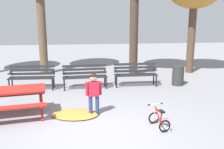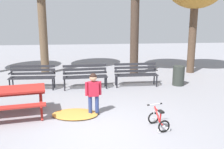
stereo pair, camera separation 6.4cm
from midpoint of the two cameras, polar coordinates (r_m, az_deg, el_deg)
The scene contains 9 objects.
ground at distance 6.11m, azimuth -3.31°, elevation -12.70°, with size 36.00×36.00×0.00m, color gray.
picnic_table at distance 7.28m, azimuth -21.80°, elevation -4.32°, with size 2.00×1.63×0.79m.
park_bench_far_left at distance 9.78m, azimuth -17.34°, elevation -0.16°, with size 1.61×0.51×0.85m.
park_bench_left at distance 9.53m, azimuth -6.20°, elevation 0.02°, with size 1.63×0.56×0.85m.
park_bench_right at distance 9.83m, azimuth 4.97°, elevation 0.46°, with size 1.60×0.46×0.85m.
child_standing at distance 6.93m, azimuth -4.30°, elevation -3.49°, with size 0.44×0.19×1.15m.
kids_bicycle at distance 6.37m, azimuth 10.05°, elevation -9.78°, with size 0.46×0.61×0.54m.
leaf_pile at distance 7.13m, azimuth -8.31°, elevation -8.62°, with size 1.23×0.86×0.07m, color #C68438.
trash_bin at distance 10.20m, azimuth 14.11°, elevation -0.22°, with size 0.44×0.44×0.74m, color #2D332D.
Camera 1 is at (-0.31, -5.49, 2.66)m, focal length 41.65 mm.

